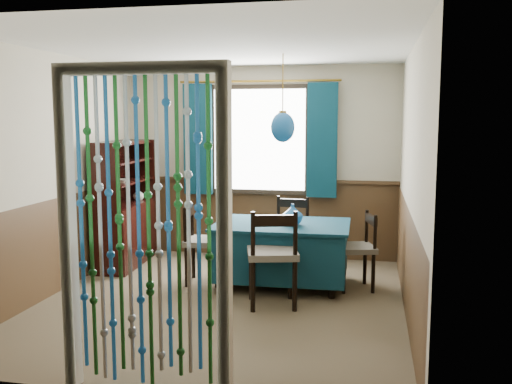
% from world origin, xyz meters
% --- Properties ---
extents(floor, '(4.00, 4.00, 0.00)m').
position_xyz_m(floor, '(0.00, 0.00, 0.00)').
color(floor, brown).
rests_on(floor, ground).
extents(ceiling, '(4.00, 4.00, 0.00)m').
position_xyz_m(ceiling, '(0.00, 0.00, 2.50)').
color(ceiling, silver).
rests_on(ceiling, ground).
extents(wall_back, '(3.60, 0.00, 3.60)m').
position_xyz_m(wall_back, '(0.00, 2.00, 1.25)').
color(wall_back, '#BBB199').
rests_on(wall_back, ground).
extents(wall_front, '(3.60, 0.00, 3.60)m').
position_xyz_m(wall_front, '(0.00, -2.00, 1.25)').
color(wall_front, '#BBB199').
rests_on(wall_front, ground).
extents(wall_left, '(0.00, 4.00, 4.00)m').
position_xyz_m(wall_left, '(-1.80, 0.00, 1.25)').
color(wall_left, '#BBB199').
rests_on(wall_left, ground).
extents(wall_right, '(0.00, 4.00, 4.00)m').
position_xyz_m(wall_right, '(1.80, 0.00, 1.25)').
color(wall_right, '#BBB199').
rests_on(wall_right, ground).
extents(wainscot_back, '(3.60, 0.00, 3.60)m').
position_xyz_m(wainscot_back, '(0.00, 1.99, 0.50)').
color(wainscot_back, '#432D19').
rests_on(wainscot_back, ground).
extents(wainscot_front, '(3.60, 0.00, 3.60)m').
position_xyz_m(wainscot_front, '(0.00, -1.99, 0.50)').
color(wainscot_front, '#432D19').
rests_on(wainscot_front, ground).
extents(wainscot_left, '(0.00, 4.00, 4.00)m').
position_xyz_m(wainscot_left, '(-1.79, 0.00, 0.50)').
color(wainscot_left, '#432D19').
rests_on(wainscot_left, ground).
extents(wainscot_right, '(0.00, 4.00, 4.00)m').
position_xyz_m(wainscot_right, '(1.79, 0.00, 0.50)').
color(wainscot_right, '#432D19').
rests_on(wainscot_right, ground).
extents(window, '(1.32, 0.12, 1.42)m').
position_xyz_m(window, '(0.00, 1.95, 1.55)').
color(window, black).
rests_on(window, wall_back).
extents(doorway, '(1.16, 0.12, 2.18)m').
position_xyz_m(doorway, '(0.00, -1.94, 1.05)').
color(doorway, silver).
rests_on(doorway, ground).
extents(dining_table, '(1.47, 1.03, 0.70)m').
position_xyz_m(dining_table, '(0.50, 0.67, 0.41)').
color(dining_table, '#0C2F3F').
rests_on(dining_table, floor).
extents(chair_near, '(0.58, 0.56, 0.97)m').
position_xyz_m(chair_near, '(0.52, -0.03, 0.51)').
color(chair_near, black).
rests_on(chair_near, floor).
extents(chair_far, '(0.47, 0.45, 0.89)m').
position_xyz_m(chair_far, '(0.50, 1.29, 0.47)').
color(chair_far, black).
rests_on(chair_far, floor).
extents(chair_left, '(0.45, 0.47, 0.87)m').
position_xyz_m(chair_left, '(-0.39, 0.61, 0.47)').
color(chair_left, black).
rests_on(chair_left, floor).
extents(chair_right, '(0.49, 0.50, 0.83)m').
position_xyz_m(chair_right, '(1.32, 0.72, 0.44)').
color(chair_right, black).
rests_on(chair_right, floor).
extents(sideboard, '(0.48, 1.21, 1.55)m').
position_xyz_m(sideboard, '(-1.57, 1.20, 0.55)').
color(sideboard, black).
rests_on(sideboard, floor).
extents(pendant_lamp, '(0.26, 0.26, 0.92)m').
position_xyz_m(pendant_lamp, '(0.50, 0.67, 1.74)').
color(pendant_lamp, olive).
rests_on(pendant_lamp, ceiling).
extents(vase_table, '(0.23, 0.23, 0.21)m').
position_xyz_m(vase_table, '(0.62, 0.62, 0.80)').
color(vase_table, '#155193').
rests_on(vase_table, dining_table).
extents(bowl_shelf, '(0.24, 0.24, 0.05)m').
position_xyz_m(bowl_shelf, '(-1.51, 0.99, 1.08)').
color(bowl_shelf, beige).
rests_on(bowl_shelf, sideboard).
extents(vase_sideboard, '(0.18, 0.18, 0.16)m').
position_xyz_m(vase_sideboard, '(-1.51, 1.52, 0.86)').
color(vase_sideboard, beige).
rests_on(vase_sideboard, sideboard).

